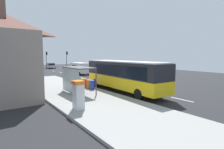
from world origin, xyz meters
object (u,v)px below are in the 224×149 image
at_px(ticket_machine, 78,95).
at_px(recycling_bin_yellow, 83,82).
at_px(bus, 123,74).
at_px(bus_shelter, 75,73).
at_px(white_van, 80,68).
at_px(traffic_light_near_side, 67,57).
at_px(recycling_bin_blue, 92,85).
at_px(sedan_near, 51,66).
at_px(recycling_bin_red, 86,83).
at_px(traffic_light_far_side, 33,56).
at_px(recycling_bin_orange, 89,84).
at_px(traffic_light_median, 47,58).

distance_m(ticket_machine, recycling_bin_yellow, 8.90).
height_order(bus, bus_shelter, bus).
xyz_separation_m(white_van, traffic_light_near_side, (3.30, 15.29, 1.90)).
distance_m(recycling_bin_blue, bus_shelter, 2.74).
height_order(sedan_near, recycling_bin_yellow, sedan_near).
distance_m(sedan_near, recycling_bin_blue, 36.66).
relative_size(recycling_bin_yellow, traffic_light_near_side, 0.20).
xyz_separation_m(ticket_machine, bus_shelter, (2.01, 4.97, 0.93)).
distance_m(bus, traffic_light_near_side, 34.71).
relative_size(recycling_bin_red, traffic_light_far_side, 0.18).
xyz_separation_m(bus, traffic_light_far_side, (-1.39, 34.73, 1.74)).
height_order(recycling_bin_blue, recycling_bin_yellow, same).
xyz_separation_m(bus, recycling_bin_orange, (-2.49, 2.85, -1.19)).
height_order(ticket_machine, recycling_bin_blue, ticket_machine).
distance_m(recycling_bin_blue, traffic_light_near_side, 33.33).
relative_size(recycling_bin_red, bus_shelter, 0.24).
bearing_deg(bus_shelter, traffic_light_far_side, 84.33).
bearing_deg(recycling_bin_blue, traffic_light_median, 82.15).
xyz_separation_m(traffic_light_near_side, traffic_light_far_side, (-8.61, 0.80, 0.34)).
bearing_deg(recycling_bin_blue, white_van, 68.79).
distance_m(white_van, recycling_bin_blue, 17.70).
bearing_deg(white_van, recycling_bin_blue, -111.21).
height_order(traffic_light_median, bus_shelter, traffic_light_median).
relative_size(recycling_bin_red, recycling_bin_yellow, 1.00).
bearing_deg(recycling_bin_yellow, bus_shelter, -127.96).
distance_m(recycling_bin_blue, recycling_bin_red, 1.40).
xyz_separation_m(recycling_bin_red, traffic_light_median, (4.60, 31.98, 2.53)).
height_order(bus, traffic_light_near_side, traffic_light_near_side).
bearing_deg(sedan_near, bus, -95.99).
bearing_deg(white_van, traffic_light_near_side, 77.81).
bearing_deg(sedan_near, traffic_light_median, -125.06).
bearing_deg(recycling_bin_yellow, bus, -59.63).
relative_size(traffic_light_median, bus_shelter, 1.19).
bearing_deg(white_van, bus_shelter, -116.56).
bearing_deg(traffic_light_far_side, traffic_light_near_side, -5.31).
bearing_deg(recycling_bin_orange, recycling_bin_yellow, 90.00).
distance_m(bus, sedan_near, 38.45).
height_order(white_van, recycling_bin_red, white_van).
bearing_deg(recycling_bin_blue, recycling_bin_red, 90.00).
distance_m(sedan_near, traffic_light_median, 4.08).
height_order(white_van, recycling_bin_yellow, white_van).
distance_m(recycling_bin_orange, recycling_bin_yellow, 1.40).
height_order(traffic_light_near_side, traffic_light_far_side, traffic_light_far_side).
bearing_deg(ticket_machine, white_van, 64.42).
xyz_separation_m(sedan_near, recycling_bin_red, (-6.50, -34.68, -0.14)).
relative_size(sedan_near, bus_shelter, 1.11).
height_order(recycling_bin_yellow, traffic_light_far_side, traffic_light_far_side).
bearing_deg(traffic_light_near_side, bus, -102.00).
xyz_separation_m(recycling_bin_blue, traffic_light_near_side, (9.70, 31.78, 2.59)).
bearing_deg(recycling_bin_orange, sedan_near, 79.59).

